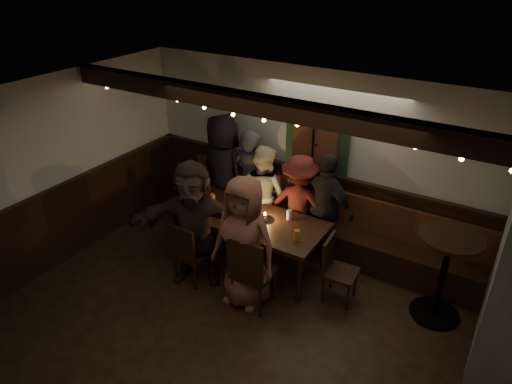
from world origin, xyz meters
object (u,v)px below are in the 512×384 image
Objects in this scene: person_a at (223,171)px; person_d at (299,204)px; chair_near_left at (187,250)px; chair_near_right at (250,269)px; person_c at (263,194)px; high_top at (445,267)px; dining_table at (248,221)px; person_g at (245,243)px; person_b at (251,183)px; person_f at (194,224)px; person_e at (326,207)px; chair_end at (335,265)px.

person_a reaches higher than person_d.
chair_near_right is (0.96, 0.00, 0.08)m from chair_near_left.
chair_near_right is 1.59m from person_c.
dining_table is at bearing -173.12° from high_top.
person_c is 0.88× the size of person_g.
person_b is (-2.90, 0.41, 0.13)m from high_top.
chair_near_left is at bearing 94.56° from person_b.
person_d is at bearing -169.39° from person_a.
high_top is 3.47m from person_a.
person_b reaches higher than person_d.
person_g is (-0.13, 0.09, 0.28)m from chair_near_right.
person_f reaches higher than person_b.
person_a reaches higher than person_e.
chair_end is 0.59× the size of person_d.
high_top is 0.63× the size of person_a.
person_a is at bearing 130.25° from person_g.
person_b is (-0.40, 0.71, 0.16)m from dining_table.
person_b is 0.99× the size of person_f.
person_f reaches higher than person_e.
person_a is (-0.49, 1.53, 0.40)m from chair_near_left.
person_a is 1.50m from person_f.
person_g is at bearing 119.88° from person_c.
chair_end is at bearing 138.49° from person_e.
dining_table is 0.69m from person_c.
chair_near_left is 3.14m from high_top.
person_a is at bearing 133.52° from chair_near_right.
person_b is (-1.70, 0.76, 0.36)m from chair_end.
person_f reaches higher than person_d.
chair_near_right is 1.08m from chair_end.
person_d is (0.82, -0.01, -0.11)m from person_b.
person_g reaches higher than person_d.
person_a reaches higher than person_b.
high_top reaches higher than chair_near_right.
high_top is 2.34m from person_g.
chair_near_right reaches higher than chair_end.
chair_near_left is 0.57× the size of person_e.
person_f is at bearing 175.63° from person_g.
person_c is (-2.66, 0.37, 0.04)m from high_top.
dining_table reaches higher than chair_end.
chair_near_right is 2.13m from person_a.
chair_near_right is 0.61× the size of person_b.
person_g reaches higher than high_top.
person_b is at bearing 171.96° from high_top.
person_d is (1.36, -0.05, -0.17)m from person_a.
person_d is 1.39m from person_g.
person_a reaches higher than person_f.
high_top is (1.99, 1.07, 0.14)m from chair_near_right.
person_c is 0.58m from person_d.
person_b reaches higher than chair_near_left.
person_c is (-1.46, 0.71, 0.27)m from chair_end.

